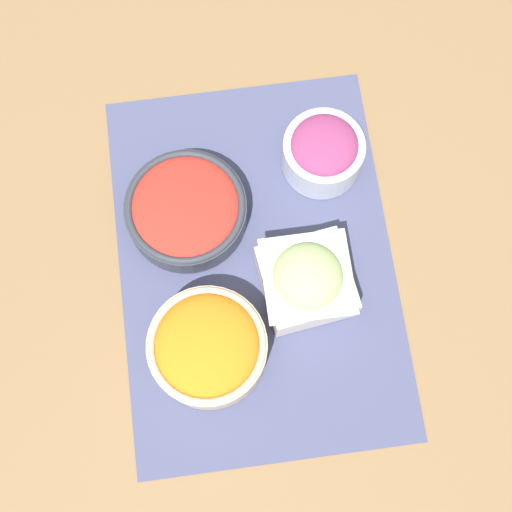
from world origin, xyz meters
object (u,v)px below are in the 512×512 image
(cucumber_bowl, at_px, (307,280))
(carrot_bowl, at_px, (208,347))
(onion_bowl, at_px, (323,151))
(tomato_bowl, at_px, (186,209))

(cucumber_bowl, height_order, carrot_bowl, cucumber_bowl)
(cucumber_bowl, relative_size, onion_bowl, 1.12)
(tomato_bowl, distance_m, onion_bowl, 0.21)
(cucumber_bowl, bearing_deg, onion_bowl, -15.86)
(tomato_bowl, relative_size, carrot_bowl, 1.10)
(tomato_bowl, xyz_separation_m, carrot_bowl, (-0.20, -0.01, 0.01))
(tomato_bowl, distance_m, carrot_bowl, 0.20)
(tomato_bowl, relative_size, cucumber_bowl, 1.32)
(cucumber_bowl, xyz_separation_m, onion_bowl, (0.18, -0.05, -0.00))
(cucumber_bowl, relative_size, carrot_bowl, 0.83)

